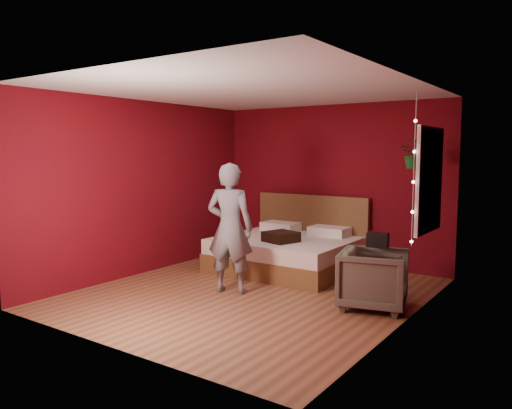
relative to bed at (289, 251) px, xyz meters
name	(u,v)px	position (x,y,z in m)	size (l,w,h in m)	color
floor	(252,293)	(0.30, -1.43, -0.29)	(4.50, 4.50, 0.00)	brown
room_walls	(252,164)	(0.30, -1.43, 1.39)	(4.04, 4.54, 2.62)	#600A0E
window	(429,180)	(2.27, -0.53, 1.21)	(0.05, 0.97, 1.27)	white
fairy_lights	(413,182)	(2.24, -1.06, 1.21)	(0.04, 0.04, 1.45)	silver
bed	(289,251)	(0.00, 0.00, 0.00)	(2.03, 1.73, 1.12)	brown
person	(230,228)	(0.03, -1.55, 0.56)	(0.62, 0.41, 1.70)	slate
armchair	(374,279)	(1.84, -1.13, 0.06)	(0.74, 0.77, 0.70)	#575344
handbag	(378,240)	(1.81, -0.96, 0.50)	(0.25, 0.13, 0.18)	black
throw_pillow	(281,237)	(0.11, -0.42, 0.29)	(0.42, 0.42, 0.15)	black
hanging_plant	(415,154)	(1.90, 0.06, 1.52)	(0.41, 0.37, 0.99)	silver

